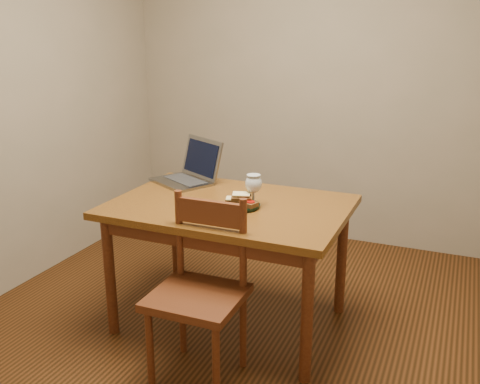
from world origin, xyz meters
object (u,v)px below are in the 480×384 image
at_px(table, 230,218).
at_px(laptop, 191,170).
at_px(milk_glass, 254,190).
at_px(chair, 199,284).
at_px(plate, 241,206).

height_order(table, laptop, laptop).
height_order(milk_glass, laptop, laptop).
bearing_deg(chair, milk_glass, 82.09).
xyz_separation_m(table, laptop, (-0.41, 0.32, 0.16)).
xyz_separation_m(plate, milk_glass, (0.05, 0.06, 0.08)).
bearing_deg(milk_glass, chair, -97.08).
bearing_deg(laptop, milk_glass, -0.65).
distance_m(table, laptop, 0.54).
distance_m(plate, milk_glass, 0.11).
distance_m(table, milk_glass, 0.22).
relative_size(plate, laptop, 0.44).
distance_m(milk_glass, laptop, 0.63).
xyz_separation_m(plate, laptop, (-0.50, 0.36, 0.06)).
relative_size(chair, milk_glass, 2.57).
height_order(plate, laptop, laptop).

